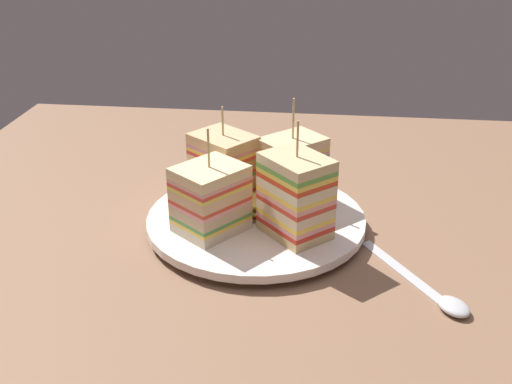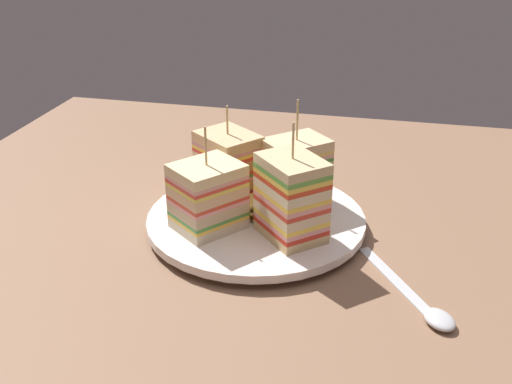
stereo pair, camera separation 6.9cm
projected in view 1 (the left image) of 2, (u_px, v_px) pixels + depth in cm
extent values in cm
cube|color=#886349|center=(256.00, 236.00, 71.56)|extent=(90.50, 83.99, 1.80)
cylinder|color=white|center=(256.00, 226.00, 71.00)|extent=(15.39, 15.39, 0.77)
cylinder|color=white|center=(256.00, 219.00, 70.63)|extent=(24.82, 24.82, 0.95)
cube|color=beige|center=(291.00, 196.00, 73.81)|extent=(8.60, 8.53, 1.08)
cube|color=#B2844C|center=(269.00, 203.00, 71.99)|extent=(3.70, 3.91, 1.08)
cube|color=pink|center=(291.00, 190.00, 73.47)|extent=(8.60, 8.53, 0.45)
cube|color=#E4C455|center=(291.00, 187.00, 73.28)|extent=(8.60, 8.53, 0.45)
cube|color=#EAC78C|center=(292.00, 181.00, 72.95)|extent=(8.60, 8.53, 1.08)
cube|color=#9E7242|center=(269.00, 188.00, 71.13)|extent=(3.70, 3.91, 1.08)
cube|color=#398540|center=(292.00, 175.00, 72.61)|extent=(8.60, 8.53, 0.45)
cube|color=#EBCA57|center=(292.00, 172.00, 72.42)|extent=(8.60, 8.53, 0.45)
cube|color=#DB4B2F|center=(292.00, 168.00, 72.22)|extent=(8.60, 8.53, 0.45)
cube|color=#D2B47E|center=(292.00, 162.00, 71.89)|extent=(8.60, 8.53, 1.08)
cube|color=#B2844C|center=(269.00, 169.00, 70.08)|extent=(3.70, 3.91, 1.08)
cube|color=#3F8735|center=(292.00, 156.00, 71.56)|extent=(8.60, 8.53, 0.45)
cube|color=#E0A19B|center=(292.00, 152.00, 71.37)|extent=(8.60, 8.53, 0.45)
cube|color=#EBC75F|center=(292.00, 149.00, 71.17)|extent=(8.60, 8.53, 0.45)
cube|color=beige|center=(293.00, 143.00, 70.84)|extent=(8.60, 8.53, 1.08)
cylinder|color=tan|center=(293.00, 119.00, 69.58)|extent=(0.24, 0.24, 4.71)
cube|color=beige|center=(224.00, 194.00, 74.14)|extent=(8.79, 8.54, 1.20)
cube|color=#B2844C|center=(244.00, 203.00, 72.00)|extent=(3.51, 4.38, 1.20)
cube|color=yellow|center=(224.00, 188.00, 73.78)|extent=(8.79, 8.54, 0.42)
cube|color=red|center=(224.00, 185.00, 73.60)|extent=(8.79, 8.54, 0.42)
cube|color=beige|center=(224.00, 179.00, 73.25)|extent=(8.79, 8.54, 1.20)
cube|color=#B2844C|center=(244.00, 187.00, 71.11)|extent=(3.51, 4.38, 1.20)
cube|color=#DC908D|center=(224.00, 172.00, 72.90)|extent=(8.79, 8.54, 0.42)
cube|color=#438539|center=(224.00, 169.00, 72.72)|extent=(8.79, 8.54, 0.42)
cube|color=#E03A36|center=(224.00, 166.00, 72.54)|extent=(8.79, 8.54, 0.42)
cube|color=beige|center=(224.00, 160.00, 72.18)|extent=(8.79, 8.54, 1.20)
cube|color=#B2844C|center=(244.00, 168.00, 70.04)|extent=(3.51, 4.38, 1.20)
cube|color=#DD3C34|center=(223.00, 153.00, 71.83)|extent=(8.79, 8.54, 0.42)
cube|color=#FDD149|center=(223.00, 150.00, 71.65)|extent=(8.79, 8.54, 0.42)
cube|color=pink|center=(223.00, 146.00, 71.47)|extent=(8.79, 8.54, 0.42)
cube|color=#E1B883|center=(223.00, 140.00, 71.12)|extent=(8.79, 8.54, 1.20)
cylinder|color=tan|center=(223.00, 121.00, 70.12)|extent=(0.24, 0.24, 3.40)
cube|color=beige|center=(211.00, 225.00, 67.32)|extent=(8.84, 9.02, 1.14)
cube|color=#B2844C|center=(234.00, 214.00, 69.47)|extent=(4.63, 3.76, 1.14)
cube|color=yellow|center=(211.00, 218.00, 66.98)|extent=(8.84, 9.02, 0.41)
cube|color=#509E46|center=(211.00, 215.00, 66.80)|extent=(8.84, 9.02, 0.41)
cube|color=#CEB58B|center=(211.00, 209.00, 66.47)|extent=(8.84, 9.02, 1.14)
cube|color=#9E7242|center=(234.00, 199.00, 68.61)|extent=(4.63, 3.76, 1.14)
cube|color=#F3A5A2|center=(210.00, 202.00, 66.13)|extent=(8.84, 9.02, 0.41)
cube|color=#D7442B|center=(210.00, 199.00, 65.95)|extent=(8.84, 9.02, 0.41)
cube|color=#E3BD8C|center=(210.00, 192.00, 65.61)|extent=(8.84, 9.02, 1.14)
cube|color=#9E7242|center=(233.00, 183.00, 67.76)|extent=(4.63, 3.76, 1.14)
cube|color=#EED853|center=(210.00, 186.00, 65.27)|extent=(8.84, 9.02, 0.41)
cube|color=#D94535|center=(210.00, 182.00, 65.10)|extent=(8.84, 9.02, 0.41)
cube|color=#E9A799|center=(210.00, 179.00, 64.92)|extent=(8.84, 9.02, 0.41)
cube|color=beige|center=(209.00, 172.00, 64.58)|extent=(8.84, 9.02, 1.14)
cylinder|color=tan|center=(208.00, 148.00, 63.41)|extent=(0.24, 0.24, 4.25)
cube|color=#DFBC80|center=(295.00, 229.00, 66.55)|extent=(8.57, 8.67, 1.03)
cube|color=#9E7242|center=(276.00, 217.00, 69.02)|extent=(4.02, 3.71, 1.03)
cube|color=red|center=(295.00, 223.00, 66.21)|extent=(8.57, 8.67, 0.53)
cube|color=pink|center=(295.00, 218.00, 65.97)|extent=(8.57, 8.67, 0.53)
cube|color=#FED348|center=(295.00, 214.00, 65.74)|extent=(8.57, 8.67, 0.53)
cube|color=beige|center=(295.00, 207.00, 65.40)|extent=(8.57, 8.67, 1.03)
cube|color=#B2844C|center=(276.00, 196.00, 67.87)|extent=(4.02, 3.71, 1.03)
cube|color=red|center=(296.00, 201.00, 65.06)|extent=(8.57, 8.67, 0.53)
cube|color=#ECA299|center=(296.00, 196.00, 64.82)|extent=(8.57, 8.67, 0.53)
cube|color=#FCD34C|center=(296.00, 192.00, 64.59)|extent=(8.57, 8.67, 0.53)
cube|color=beige|center=(296.00, 185.00, 64.25)|extent=(8.57, 8.67, 1.03)
cube|color=#9E7242|center=(276.00, 174.00, 66.72)|extent=(4.02, 3.71, 1.03)
cube|color=red|center=(296.00, 178.00, 63.91)|extent=(8.57, 8.67, 0.53)
cube|color=#F6D351|center=(297.00, 173.00, 63.67)|extent=(8.57, 8.67, 0.53)
cube|color=#62AA45|center=(297.00, 168.00, 63.44)|extent=(8.57, 8.67, 0.53)
cube|color=beige|center=(297.00, 161.00, 63.10)|extent=(8.57, 8.67, 1.03)
cylinder|color=tan|center=(298.00, 139.00, 62.03)|extent=(0.24, 0.24, 3.85)
cylinder|color=#DCB45A|center=(259.00, 216.00, 69.83)|extent=(4.31, 4.31, 0.51)
cylinder|color=#EAD980|center=(260.00, 211.00, 69.80)|extent=(4.04, 4.03, 0.58)
cylinder|color=#E5D883|center=(240.00, 207.00, 69.32)|extent=(3.48, 3.52, 1.00)
cylinder|color=#D4C160|center=(255.00, 201.00, 70.27)|extent=(4.14, 4.15, 0.59)
cube|color=silver|center=(401.00, 269.00, 63.28)|extent=(7.83, 11.14, 0.25)
ellipsoid|color=silver|center=(454.00, 307.00, 56.97)|extent=(3.92, 4.20, 1.00)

